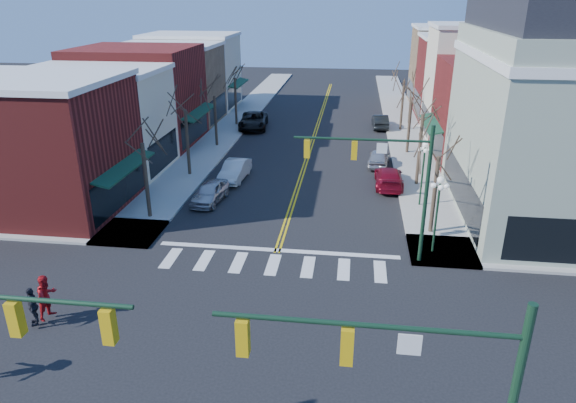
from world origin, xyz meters
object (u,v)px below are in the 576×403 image
(car_left_mid, at_px, (235,170))
(pedestrian_red_b, at_px, (47,297))
(lamppost_midblock, at_px, (424,163))
(car_right_near, at_px, (389,177))
(car_left_near, at_px, (210,192))
(pedestrian_dark_a, at_px, (33,306))
(car_right_mid, at_px, (379,158))
(lamppost_corner, at_px, (438,202))
(car_right_far, at_px, (380,121))
(car_left_far, at_px, (253,121))

(car_left_mid, distance_m, pedestrian_red_b, 18.64)
(lamppost_midblock, xyz_separation_m, car_right_near, (-1.80, 3.57, -2.28))
(car_left_near, bearing_deg, pedestrian_dark_a, -97.29)
(car_right_near, xyz_separation_m, car_right_mid, (-0.56, 4.68, -0.01))
(lamppost_midblock, distance_m, car_right_mid, 8.88)
(lamppost_midblock, bearing_deg, car_right_near, 116.77)
(lamppost_corner, xyz_separation_m, car_right_far, (-1.80, 27.30, -2.27))
(car_left_near, bearing_deg, car_left_mid, 88.25)
(car_left_mid, bearing_deg, car_right_mid, 27.10)
(lamppost_corner, height_order, car_right_far, lamppost_corner)
(car_left_far, xyz_separation_m, car_right_mid, (12.24, -10.76, -0.13))
(car_right_near, bearing_deg, car_left_mid, 0.12)
(lamppost_corner, height_order, car_right_near, lamppost_corner)
(car_left_near, relative_size, car_left_mid, 0.92)
(car_left_mid, distance_m, pedestrian_dark_a, 19.24)
(lamppost_corner, relative_size, car_left_near, 1.09)
(car_left_far, bearing_deg, car_right_far, 2.32)
(car_right_near, height_order, car_right_far, car_right_far)
(pedestrian_red_b, relative_size, pedestrian_dark_a, 1.15)
(lamppost_midblock, height_order, pedestrian_red_b, lamppost_midblock)
(car_left_mid, height_order, car_right_near, car_left_mid)
(lamppost_midblock, xyz_separation_m, pedestrian_red_b, (-16.77, -14.68, -1.83))
(car_left_far, distance_m, car_right_near, 20.06)
(lamppost_midblock, height_order, car_left_far, lamppost_midblock)
(car_left_mid, distance_m, car_right_near, 11.20)
(car_right_far, height_order, pedestrian_red_b, pedestrian_red_b)
(car_left_near, xyz_separation_m, car_right_far, (11.84, 21.73, 0.02))
(car_left_mid, xyz_separation_m, car_right_far, (11.20, 17.23, -0.01))
(pedestrian_red_b, distance_m, pedestrian_dark_a, 0.65)
(car_left_mid, xyz_separation_m, car_left_far, (-1.60, 15.44, 0.09))
(car_left_mid, xyz_separation_m, car_right_near, (11.20, -0.00, -0.02))
(car_right_near, bearing_deg, lamppost_corner, 100.27)
(car_left_mid, bearing_deg, pedestrian_dark_a, -98.95)
(lamppost_corner, xyz_separation_m, pedestrian_red_b, (-16.77, -8.18, -1.83))
(lamppost_corner, relative_size, car_right_near, 0.92)
(car_left_mid, bearing_deg, pedestrian_red_b, -98.32)
(car_left_mid, height_order, pedestrian_red_b, pedestrian_red_b)
(car_left_mid, bearing_deg, lamppost_midblock, -12.00)
(car_left_far, xyz_separation_m, car_right_far, (12.80, 1.79, -0.10))
(lamppost_midblock, height_order, pedestrian_dark_a, lamppost_midblock)
(car_left_far, bearing_deg, pedestrian_dark_a, -99.83)
(car_left_far, xyz_separation_m, pedestrian_dark_a, (-2.50, -34.23, 0.20))
(lamppost_midblock, xyz_separation_m, pedestrian_dark_a, (-17.10, -15.22, -1.96))
(car_left_far, height_order, car_right_near, car_left_far)
(lamppost_corner, height_order, lamppost_midblock, same)
(car_left_near, relative_size, car_left_far, 0.69)
(lamppost_corner, xyz_separation_m, pedestrian_dark_a, (-17.10, -8.72, -1.96))
(car_right_far, distance_m, pedestrian_dark_a, 39.14)
(car_right_near, distance_m, car_right_far, 17.23)
(lamppost_corner, xyz_separation_m, car_left_near, (-13.64, 5.57, -2.29))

